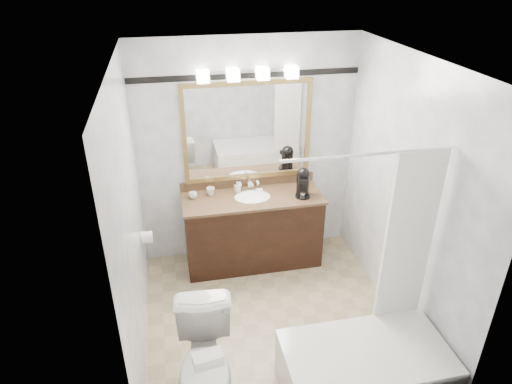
# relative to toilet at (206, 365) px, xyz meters

# --- Properties ---
(room) EXTENTS (2.42, 2.62, 2.52)m
(room) POSITION_rel_toilet_xyz_m (0.72, 0.77, 0.85)
(room) COLOR tan
(room) RESTS_ON ground
(vanity) EXTENTS (1.53, 0.58, 0.97)m
(vanity) POSITION_rel_toilet_xyz_m (0.72, 1.79, 0.04)
(vanity) COLOR black
(vanity) RESTS_ON ground
(mirror) EXTENTS (1.40, 0.04, 1.10)m
(mirror) POSITION_rel_toilet_xyz_m (0.72, 2.05, 1.10)
(mirror) COLOR #A28649
(mirror) RESTS_ON room
(vanity_light_bar) EXTENTS (1.02, 0.14, 0.12)m
(vanity_light_bar) POSITION_rel_toilet_xyz_m (0.72, 2.00, 1.73)
(vanity_light_bar) COLOR silver
(vanity_light_bar) RESTS_ON room
(accent_stripe) EXTENTS (2.40, 0.01, 0.06)m
(accent_stripe) POSITION_rel_toilet_xyz_m (0.72, 2.06, 1.70)
(accent_stripe) COLOR black
(accent_stripe) RESTS_ON room
(bathtub) EXTENTS (1.30, 0.75, 1.96)m
(bathtub) POSITION_rel_toilet_xyz_m (1.27, -0.13, -0.12)
(bathtub) COLOR white
(bathtub) RESTS_ON ground
(tp_roll) EXTENTS (0.11, 0.12, 0.12)m
(tp_roll) POSITION_rel_toilet_xyz_m (-0.42, 1.43, 0.30)
(tp_roll) COLOR white
(tp_roll) RESTS_ON room
(toilet) EXTENTS (0.51, 0.82, 0.81)m
(toilet) POSITION_rel_toilet_xyz_m (0.00, 0.00, 0.00)
(toilet) COLOR white
(toilet) RESTS_ON ground
(tissue_box) EXTENTS (0.21, 0.14, 0.08)m
(tissue_box) POSITION_rel_toilet_xyz_m (0.00, -0.35, 0.44)
(tissue_box) COLOR white
(tissue_box) RESTS_ON toilet
(coffee_maker) EXTENTS (0.16, 0.21, 0.32)m
(coffee_maker) POSITION_rel_toilet_xyz_m (1.26, 1.72, 0.61)
(coffee_maker) COLOR black
(coffee_maker) RESTS_ON vanity
(cup_left) EXTENTS (0.11, 0.11, 0.07)m
(cup_left) POSITION_rel_toilet_xyz_m (0.08, 1.89, 0.48)
(cup_left) COLOR white
(cup_left) RESTS_ON vanity
(cup_right) EXTENTS (0.09, 0.09, 0.08)m
(cup_right) POSITION_rel_toilet_xyz_m (0.28, 1.92, 0.49)
(cup_right) COLOR white
(cup_right) RESTS_ON vanity
(soap_bottle_a) EXTENTS (0.07, 0.07, 0.12)m
(soap_bottle_a) POSITION_rel_toilet_xyz_m (0.58, 1.94, 0.51)
(soap_bottle_a) COLOR white
(soap_bottle_a) RESTS_ON vanity
(soap_bottle_b) EXTENTS (0.07, 0.07, 0.07)m
(soap_bottle_b) POSITION_rel_toilet_xyz_m (0.75, 2.00, 0.48)
(soap_bottle_b) COLOR white
(soap_bottle_b) RESTS_ON vanity
(soap_bar) EXTENTS (0.07, 0.04, 0.02)m
(soap_bar) POSITION_rel_toilet_xyz_m (0.82, 1.90, 0.46)
(soap_bar) COLOR beige
(soap_bar) RESTS_ON vanity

